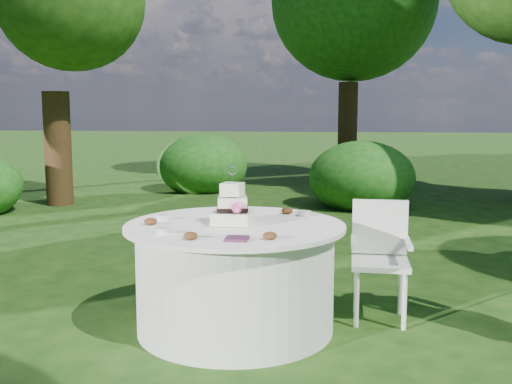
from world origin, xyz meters
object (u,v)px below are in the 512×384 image
napkins (237,239)px  chair (380,251)px  table (235,276)px  cake (233,209)px

napkins → chair: chair is taller
napkins → chair: 1.33m
table → cake: (-0.01, -0.03, 0.50)m
napkins → cake: bearing=102.7°
table → cake: cake is taller
table → cake: size_ratio=3.79×
cake → chair: 1.19m
table → chair: bearing=20.1°
napkins → chair: (0.94, 0.91, -0.26)m
cake → chair: cake is taller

